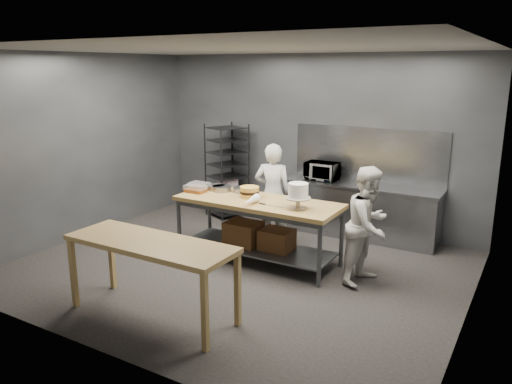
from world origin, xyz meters
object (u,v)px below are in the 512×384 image
at_px(chef_behind, 273,194).
at_px(near_counter, 151,249).
at_px(speed_rack, 227,172).
at_px(microwave, 322,171).
at_px(chef_right, 369,225).
at_px(frosted_cake_stand, 298,192).
at_px(work_table, 258,223).
at_px(layer_cake, 250,192).

bearing_deg(chef_behind, near_counter, 75.52).
relative_size(speed_rack, chef_behind, 1.08).
height_order(speed_rack, chef_behind, speed_rack).
height_order(near_counter, microwave, microwave).
relative_size(speed_rack, chef_right, 1.13).
height_order(speed_rack, chef_right, speed_rack).
bearing_deg(chef_right, frosted_cake_stand, 114.73).
distance_m(work_table, frosted_cake_stand, 0.91).
xyz_separation_m(work_table, chef_right, (1.61, 0.10, 0.21)).
relative_size(chef_behind, microwave, 3.00).
bearing_deg(layer_cake, work_table, -22.45).
distance_m(chef_right, frosted_cake_stand, 1.01).
xyz_separation_m(work_table, speed_rack, (-1.66, 1.70, 0.28)).
distance_m(frosted_cake_stand, layer_cake, 0.91).
bearing_deg(layer_cake, frosted_cake_stand, -12.29).
bearing_deg(chef_behind, speed_rack, -46.35).
bearing_deg(microwave, frosted_cake_stand, -76.12).
bearing_deg(work_table, chef_right, 3.41).
distance_m(near_counter, chef_right, 2.80).
xyz_separation_m(chef_right, microwave, (-1.39, 1.69, 0.27)).
relative_size(chef_right, layer_cake, 5.61).
relative_size(microwave, layer_cake, 1.95).
xyz_separation_m(near_counter, chef_behind, (-0.00, 2.83, -0.00)).
distance_m(near_counter, microwave, 3.86).
distance_m(speed_rack, chef_right, 3.65).
bearing_deg(frosted_cake_stand, chef_behind, 134.17).
relative_size(near_counter, chef_right, 1.29).
relative_size(chef_right, microwave, 2.87).
relative_size(speed_rack, microwave, 3.23).
bearing_deg(work_table, frosted_cake_stand, -9.54).
bearing_deg(chef_right, near_counter, 151.88).
height_order(near_counter, frosted_cake_stand, frosted_cake_stand).
bearing_deg(frosted_cake_stand, work_table, 170.46).
height_order(work_table, frosted_cake_stand, frosted_cake_stand).
height_order(work_table, chef_right, chef_right).
relative_size(work_table, layer_cake, 8.66).
xyz_separation_m(chef_right, layer_cake, (-1.79, -0.02, 0.22)).
height_order(chef_behind, chef_right, chef_behind).
distance_m(speed_rack, layer_cake, 2.21).
xyz_separation_m(work_table, layer_cake, (-0.18, 0.07, 0.43)).
xyz_separation_m(chef_behind, chef_right, (1.79, -0.68, -0.03)).
bearing_deg(chef_right, layer_cake, 102.39).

